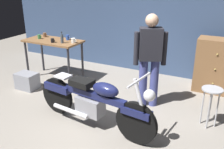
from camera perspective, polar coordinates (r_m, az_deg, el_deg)
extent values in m
plane|color=gray|center=(4.16, -4.44, -11.56)|extent=(12.00, 12.00, 0.00)
cube|color=#384C70|center=(6.09, 9.30, 14.49)|extent=(8.00, 0.12, 3.10)
cube|color=brown|center=(5.87, -13.08, 7.30)|extent=(1.30, 0.64, 0.04)
cylinder|color=#2D2D33|center=(6.20, -18.47, 3.15)|extent=(0.05, 0.05, 0.86)
cylinder|color=#2D2D33|center=(5.45, -9.61, 1.52)|extent=(0.05, 0.05, 0.86)
cylinder|color=#2D2D33|center=(6.56, -15.31, 4.47)|extent=(0.05, 0.05, 0.86)
cylinder|color=#2D2D33|center=(5.85, -6.63, 3.08)|extent=(0.05, 0.05, 0.86)
cylinder|color=black|center=(3.66, 5.41, -10.74)|extent=(0.64, 0.15, 0.64)
cylinder|color=black|center=(4.51, -12.11, -4.60)|extent=(0.64, 0.15, 0.64)
cube|color=#191E4C|center=(3.57, 5.50, -8.35)|extent=(0.45, 0.19, 0.10)
cube|color=#191E4C|center=(4.40, -11.83, -2.71)|extent=(0.54, 0.24, 0.12)
cube|color=gray|center=(4.05, -4.90, -6.99)|extent=(0.47, 0.29, 0.28)
cube|color=#191E4C|center=(3.90, -3.85, -4.68)|extent=(1.10, 0.24, 0.10)
ellipsoid|color=#191E4C|center=(3.72, -1.47, -3.38)|extent=(0.46, 0.27, 0.20)
cube|color=black|center=(3.98, -6.74, -1.83)|extent=(0.39, 0.28, 0.10)
cube|color=silver|center=(4.23, -10.87, -0.35)|extent=(0.26, 0.23, 0.03)
cylinder|color=silver|center=(3.47, 6.46, -6.40)|extent=(0.27, 0.08, 0.68)
cylinder|color=silver|center=(3.35, 6.09, -1.23)|extent=(0.11, 0.60, 0.03)
sphere|color=silver|center=(3.36, 8.38, -4.65)|extent=(0.16, 0.16, 0.16)
cylinder|color=silver|center=(4.19, -9.29, -8.02)|extent=(0.70, 0.16, 0.07)
cylinder|color=#434A8E|center=(4.66, 9.36, -1.89)|extent=(0.15, 0.15, 0.88)
cylinder|color=#434A8E|center=(4.63, 6.91, -1.88)|extent=(0.15, 0.15, 0.88)
cube|color=#26262D|center=(4.41, 8.63, 6.73)|extent=(0.44, 0.36, 0.56)
cylinder|color=#26262D|center=(4.47, 11.64, 5.67)|extent=(0.09, 0.09, 0.58)
cylinder|color=#26262D|center=(4.40, 5.46, 5.79)|extent=(0.09, 0.09, 0.58)
sphere|color=tan|center=(4.33, 8.93, 11.86)|extent=(0.22, 0.22, 0.22)
cylinder|color=#B2B2B7|center=(4.18, 21.55, -3.12)|extent=(0.32, 0.32, 0.02)
cylinder|color=#B2B2B7|center=(4.31, 22.42, -7.24)|extent=(0.02, 0.02, 0.62)
cylinder|color=#B2B2B7|center=(4.42, 21.16, -6.36)|extent=(0.02, 0.02, 0.62)
cylinder|color=#B2B2B7|center=(4.33, 19.53, -6.73)|extent=(0.02, 0.02, 0.62)
cylinder|color=#B2B2B7|center=(4.22, 20.79, -7.64)|extent=(0.02, 0.02, 0.62)
cube|color=brown|center=(5.54, 22.28, 1.80)|extent=(0.80, 0.44, 1.10)
sphere|color=tan|center=(5.23, 22.47, 4.14)|extent=(0.04, 0.04, 0.04)
sphere|color=tan|center=(5.32, 22.02, 1.06)|extent=(0.04, 0.04, 0.04)
sphere|color=tan|center=(5.42, 21.58, -1.90)|extent=(0.04, 0.04, 0.04)
cube|color=gray|center=(5.67, -18.43, -1.36)|extent=(0.44, 0.32, 0.34)
cylinder|color=brown|center=(6.21, -14.81, 8.55)|extent=(0.08, 0.08, 0.10)
torus|color=brown|center=(6.18, -14.49, 8.57)|extent=(0.06, 0.01, 0.06)
cylinder|color=#2D51AD|center=(5.81, -9.90, 8.15)|extent=(0.07, 0.07, 0.11)
torus|color=#2D51AD|center=(5.78, -9.56, 8.17)|extent=(0.06, 0.01, 0.06)
cylinder|color=black|center=(5.65, -13.16, 7.41)|extent=(0.07, 0.07, 0.09)
torus|color=black|center=(5.62, -12.83, 7.41)|extent=(0.05, 0.01, 0.05)
cylinder|color=white|center=(5.52, -8.64, 7.50)|extent=(0.09, 0.09, 0.10)
torus|color=white|center=(5.49, -8.21, 7.51)|extent=(0.06, 0.01, 0.06)
cylinder|color=#3D7F4C|center=(6.06, -15.95, 8.13)|extent=(0.07, 0.07, 0.10)
torus|color=#3D7F4C|center=(6.03, -15.66, 8.15)|extent=(0.05, 0.01, 0.05)
cylinder|color=#3F4C59|center=(5.55, -11.11, 7.82)|extent=(0.06, 0.06, 0.18)
cylinder|color=#3F4C59|center=(5.53, -11.20, 8.97)|extent=(0.03, 0.03, 0.05)
cylinder|color=black|center=(5.52, -11.22, 9.28)|extent=(0.03, 0.03, 0.01)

